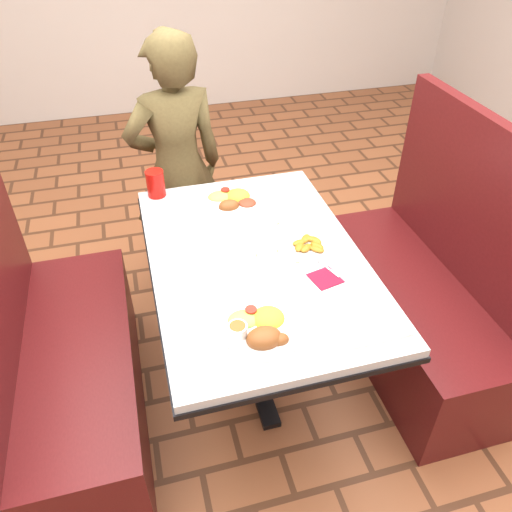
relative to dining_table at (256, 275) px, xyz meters
name	(u,v)px	position (x,y,z in m)	size (l,w,h in m)	color
dining_table	(256,275)	(0.00, 0.00, 0.00)	(0.81, 1.21, 0.75)	silver
booth_bench_left	(66,370)	(-0.80, 0.00, -0.32)	(0.47, 1.20, 1.17)	#531314
booth_bench_right	(419,299)	(0.80, 0.00, -0.32)	(0.47, 1.20, 1.17)	#531314
diner_person	(178,169)	(-0.18, 0.88, 0.04)	(0.51, 0.33, 1.39)	brown
near_dinner_plate	(261,325)	(-0.09, -0.39, 0.13)	(0.27, 0.27, 0.08)	white
far_dinner_plate	(233,198)	(0.00, 0.40, 0.12)	(0.27, 0.27, 0.07)	white
plantain_plate	(309,245)	(0.22, 0.00, 0.11)	(0.19, 0.19, 0.03)	white
maroon_napkin	(325,278)	(0.21, -0.19, 0.10)	(0.10, 0.10, 0.00)	maroon
spoon_utensil	(329,269)	(0.24, -0.15, 0.10)	(0.01, 0.12, 0.00)	silver
red_tumbler	(156,183)	(-0.32, 0.55, 0.16)	(0.08, 0.08, 0.12)	#B9110C
paper_napkin	(371,324)	(0.27, -0.45, 0.10)	(0.22, 0.16, 0.01)	white
knife_utensil	(279,326)	(-0.03, -0.39, 0.11)	(0.01, 0.18, 0.00)	silver
fork_utensil	(274,331)	(-0.05, -0.41, 0.11)	(0.01, 0.16, 0.00)	silver
lettuce_shreds	(262,245)	(0.04, 0.06, 0.10)	(0.28, 0.32, 0.00)	#80B247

